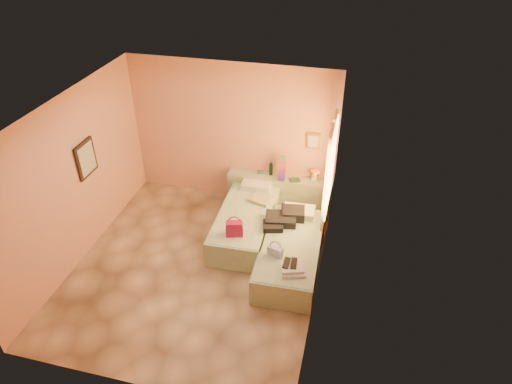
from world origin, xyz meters
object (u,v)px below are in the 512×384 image
at_px(bed_left, 246,223).
at_px(bed_right, 290,254).
at_px(towel_stack, 293,269).
at_px(magenta_handbag, 234,228).
at_px(flower_vase, 314,174).
at_px(blue_handbag, 275,251).
at_px(headboard_ledge, 279,191).
at_px(green_book, 295,180).
at_px(water_bottle, 271,169).

xyz_separation_m(bed_left, bed_right, (0.93, -0.65, 0.00)).
height_order(bed_left, towel_stack, towel_stack).
bearing_deg(bed_right, magenta_handbag, 179.07).
relative_size(flower_vase, blue_handbag, 1.12).
bearing_deg(headboard_ledge, bed_left, -111.28).
bearing_deg(bed_right, blue_handbag, -119.85).
distance_m(headboard_ledge, flower_vase, 0.80).
relative_size(green_book, magenta_handbag, 0.68).
bearing_deg(bed_right, towel_stack, -78.76).
xyz_separation_m(flower_vase, towel_stack, (0.03, -2.42, -0.24)).
relative_size(water_bottle, flower_vase, 0.92).
bearing_deg(blue_handbag, headboard_ledge, 115.96).
height_order(headboard_ledge, magenta_handbag, magenta_handbag).
xyz_separation_m(flower_vase, magenta_handbag, (-1.07, -1.78, -0.15)).
bearing_deg(bed_left, magenta_handbag, -92.93).
height_order(bed_left, green_book, green_book).
xyz_separation_m(bed_right, water_bottle, (-0.72, 1.75, 0.53)).
bearing_deg(blue_handbag, magenta_handbag, 172.68).
xyz_separation_m(headboard_ledge, towel_stack, (0.67, -2.35, 0.23)).
relative_size(bed_left, water_bottle, 7.98).
bearing_deg(bed_left, blue_handbag, -54.89).
xyz_separation_m(water_bottle, towel_stack, (0.87, -2.41, -0.23)).
xyz_separation_m(headboard_ledge, water_bottle, (-0.20, 0.05, 0.45)).
bearing_deg(magenta_handbag, headboard_ledge, 59.99).
relative_size(magenta_handbag, towel_stack, 0.81).
bearing_deg(bed_right, water_bottle, 110.68).
bearing_deg(water_bottle, headboard_ledge, -15.57).
xyz_separation_m(flower_vase, blue_handbag, (-0.31, -2.12, -0.21)).
bearing_deg(towel_stack, green_book, 99.24).
distance_m(bed_right, green_book, 1.71).
bearing_deg(headboard_ledge, blue_handbag, -80.65).
height_order(bed_right, flower_vase, flower_vase).
relative_size(headboard_ledge, bed_left, 1.02).
distance_m(green_book, blue_handbag, 1.99).
xyz_separation_m(water_bottle, green_book, (0.50, -0.11, -0.11)).
relative_size(bed_left, green_book, 10.29).
bearing_deg(flower_vase, towel_stack, -89.39).
bearing_deg(magenta_handbag, green_book, 50.20).
bearing_deg(water_bottle, magenta_handbag, -97.38).
xyz_separation_m(bed_right, green_book, (-0.22, 1.64, 0.42)).
xyz_separation_m(magenta_handbag, blue_handbag, (0.76, -0.34, -0.05)).
bearing_deg(green_book, magenta_handbag, -133.29).
distance_m(water_bottle, flower_vase, 0.84).
height_order(bed_right, towel_stack, towel_stack).
xyz_separation_m(headboard_ledge, green_book, (0.30, -0.06, 0.34)).
xyz_separation_m(blue_handbag, towel_stack, (0.34, -0.31, -0.03)).
distance_m(water_bottle, towel_stack, 2.57).
xyz_separation_m(bed_left, towel_stack, (1.08, -1.30, 0.30)).
distance_m(water_bottle, green_book, 0.52).
bearing_deg(flower_vase, water_bottle, -179.06).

